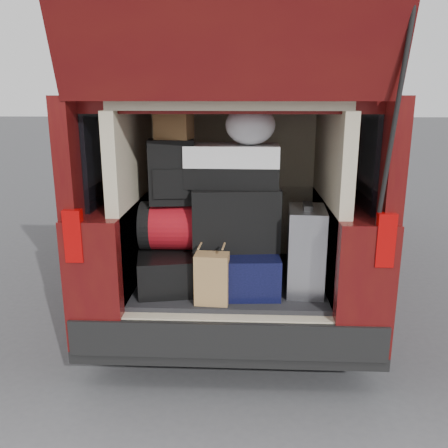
% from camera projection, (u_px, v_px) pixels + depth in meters
% --- Properties ---
extents(ground, '(80.00, 80.00, 0.00)m').
position_uv_depth(ground, '(229.00, 368.00, 3.20)').
color(ground, '#3B3B3E').
rests_on(ground, ground).
extents(minivan, '(1.90, 5.35, 2.77)m').
position_uv_depth(minivan, '(236.00, 185.00, 4.75)').
color(minivan, black).
rests_on(minivan, ground).
extents(load_floor, '(1.24, 1.05, 0.55)m').
position_uv_depth(load_floor, '(230.00, 313.00, 3.39)').
color(load_floor, black).
rests_on(load_floor, ground).
extents(black_hardshell, '(0.53, 0.66, 0.24)m').
position_uv_depth(black_hardshell, '(172.00, 266.00, 3.19)').
color(black_hardshell, black).
rests_on(black_hardshell, load_floor).
extents(navy_hardshell, '(0.53, 0.63, 0.26)m').
position_uv_depth(navy_hardshell, '(239.00, 267.00, 3.14)').
color(navy_hardshell, black).
rests_on(navy_hardshell, load_floor).
extents(silver_roller, '(0.25, 0.38, 0.55)m').
position_uv_depth(silver_roller, '(306.00, 250.00, 3.03)').
color(silver_roller, white).
rests_on(silver_roller, load_floor).
extents(kraft_bag, '(0.21, 0.14, 0.31)m').
position_uv_depth(kraft_bag, '(212.00, 279.00, 2.87)').
color(kraft_bag, '#B07D4F').
rests_on(kraft_bag, load_floor).
extents(red_duffel, '(0.49, 0.32, 0.31)m').
position_uv_depth(red_duffel, '(178.00, 226.00, 3.14)').
color(red_duffel, '#9B0E11').
rests_on(red_duffel, black_hardshell).
extents(black_soft_case, '(0.59, 0.39, 0.40)m').
position_uv_depth(black_soft_case, '(235.00, 217.00, 3.09)').
color(black_soft_case, black).
rests_on(black_soft_case, navy_hardshell).
extents(backpack, '(0.31, 0.21, 0.41)m').
position_uv_depth(backpack, '(172.00, 172.00, 3.02)').
color(backpack, black).
rests_on(backpack, red_duffel).
extents(twotone_duffel, '(0.60, 0.32, 0.27)m').
position_uv_depth(twotone_duffel, '(232.00, 165.00, 3.05)').
color(twotone_duffel, silver).
rests_on(twotone_duffel, black_soft_case).
extents(grocery_sack_lower, '(0.24, 0.21, 0.20)m').
position_uv_depth(grocery_sack_lower, '(174.00, 123.00, 2.96)').
color(grocery_sack_lower, brown).
rests_on(grocery_sack_lower, backpack).
extents(plastic_bag_center, '(0.34, 0.32, 0.25)m').
position_uv_depth(plastic_bag_center, '(250.00, 125.00, 2.94)').
color(plastic_bag_center, silver).
rests_on(plastic_bag_center, twotone_duffel).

